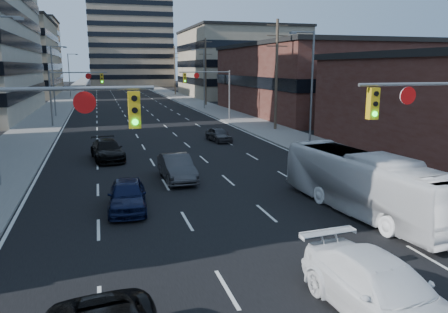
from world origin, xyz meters
TOP-DOWN VIEW (x-y plane):
  - road_surface at (0.00, 130.00)m, footprint 18.00×300.00m
  - sidewalk_left at (-11.50, 130.00)m, footprint 5.00×300.00m
  - sidewalk_right at (11.50, 130.00)m, footprint 5.00×300.00m
  - office_left_far at (-24.00, 100.00)m, footprint 20.00×30.00m
  - storefront_right_mid at (24.00, 50.00)m, footprint 20.00×30.00m
  - office_right_far at (25.00, 88.00)m, footprint 22.00×28.00m
  - bg_block_left at (-28.00, 140.00)m, footprint 24.00×24.00m
  - bg_block_right at (32.00, 130.00)m, footprint 22.00×22.00m
  - signal_near_left at (-7.45, 8.00)m, footprint 6.59×0.33m
  - signal_far_left at (-7.68, 45.00)m, footprint 6.09×0.33m
  - signal_far_right at (7.68, 45.00)m, footprint 6.09×0.33m
  - utility_pole_block at (12.20, 36.00)m, footprint 2.20×0.28m
  - utility_pole_midblock at (12.20, 66.00)m, footprint 2.20×0.28m
  - utility_pole_distant at (12.20, 96.00)m, footprint 2.20×0.28m
  - streetlight_left_mid at (-10.34, 55.00)m, footprint 2.03×0.22m
  - streetlight_left_far at (-10.34, 90.00)m, footprint 2.03×0.22m
  - streetlight_right_near at (10.34, 25.00)m, footprint 2.03×0.22m
  - streetlight_right_far at (10.34, 60.00)m, footprint 2.03×0.22m
  - white_van at (1.60, 3.47)m, footprint 2.59×5.54m
  - transit_bus at (6.00, 10.85)m, footprint 3.31×9.99m
  - sedan_blue at (-4.09, 14.21)m, footprint 1.96×4.26m
  - sedan_grey_center at (-1.00, 18.89)m, footprint 1.70×4.51m
  - sedan_black_far at (-4.70, 25.76)m, footprint 2.49×5.02m
  - sedan_grey_right at (4.83, 31.06)m, footprint 1.88×3.76m

SIDE VIEW (x-z plane):
  - road_surface at x=0.00m, z-range 0.00..0.02m
  - sidewalk_left at x=-11.50m, z-range 0.00..0.15m
  - sidewalk_right at x=11.50m, z-range 0.00..0.15m
  - sedan_grey_right at x=4.83m, z-range 0.00..1.23m
  - sedan_black_far at x=-4.70m, z-range 0.00..1.40m
  - sedan_blue at x=-4.09m, z-range 0.00..1.41m
  - sedan_grey_center at x=-1.00m, z-range 0.00..1.47m
  - white_van at x=1.60m, z-range 0.00..1.56m
  - transit_bus at x=6.00m, z-range 0.00..2.73m
  - signal_far_left at x=-7.68m, z-range 1.30..7.30m
  - signal_far_right at x=7.68m, z-range 1.30..7.30m
  - signal_near_left at x=-7.45m, z-range 1.33..7.33m
  - storefront_right_mid at x=24.00m, z-range 0.00..9.00m
  - streetlight_left_mid at x=-10.34m, z-range 0.55..9.55m
  - streetlight_left_far at x=-10.34m, z-range 0.55..9.55m
  - streetlight_right_near at x=10.34m, z-range 0.55..9.55m
  - streetlight_right_far at x=10.34m, z-range 0.55..9.55m
  - utility_pole_block at x=12.20m, z-range 0.28..11.28m
  - utility_pole_midblock at x=12.20m, z-range 0.28..11.28m
  - utility_pole_distant at x=12.20m, z-range 0.28..11.28m
  - bg_block_right at x=32.00m, z-range 0.00..12.00m
  - office_right_far at x=25.00m, z-range 0.00..14.00m
  - office_left_far at x=-24.00m, z-range 0.00..16.00m
  - bg_block_left at x=-28.00m, z-range 0.00..20.00m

